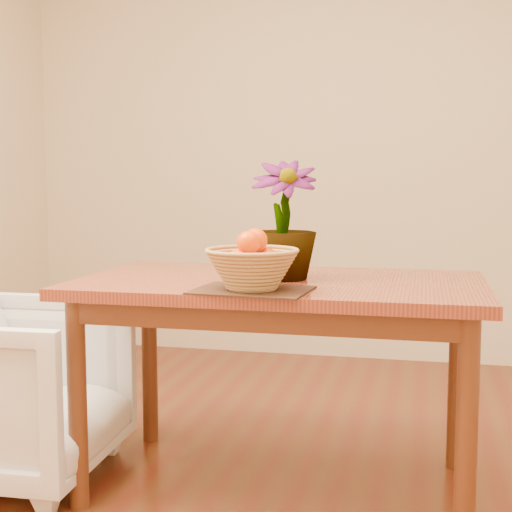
% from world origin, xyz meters
% --- Properties ---
extents(wall_back, '(4.00, 0.02, 2.70)m').
position_xyz_m(wall_back, '(0.00, 2.25, 1.35)').
color(wall_back, beige).
rests_on(wall_back, floor).
extents(table, '(1.40, 0.80, 0.75)m').
position_xyz_m(table, '(0.00, 0.30, 0.66)').
color(table, maroon).
rests_on(table, floor).
extents(placemat, '(0.37, 0.29, 0.01)m').
position_xyz_m(placemat, '(-0.03, 0.02, 0.75)').
color(placemat, '#3E2516').
rests_on(placemat, table).
extents(wicker_basket, '(0.29, 0.29, 0.12)m').
position_xyz_m(wicker_basket, '(-0.03, 0.02, 0.81)').
color(wicker_basket, tan).
rests_on(wicker_basket, placemat).
extents(orange_pile, '(0.18, 0.18, 0.14)m').
position_xyz_m(orange_pile, '(-0.03, 0.02, 0.86)').
color(orange_pile, '#FF5B04').
rests_on(orange_pile, wicker_basket).
extents(potted_plant, '(0.28, 0.28, 0.42)m').
position_xyz_m(potted_plant, '(0.01, 0.30, 0.96)').
color(potted_plant, '#204A15').
rests_on(potted_plant, table).
extents(armchair, '(0.68, 0.73, 0.72)m').
position_xyz_m(armchair, '(-0.97, 0.16, 0.36)').
color(armchair, '#7E6857').
rests_on(armchair, floor).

